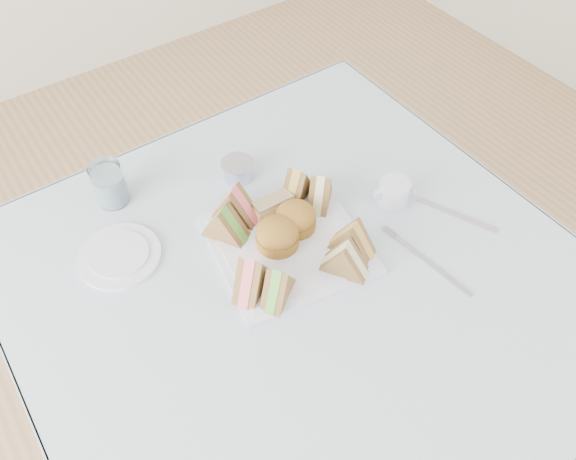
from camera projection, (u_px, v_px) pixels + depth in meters
floor at (297, 423)px, 1.63m from camera, size 4.00×4.00×0.00m
table at (298, 367)px, 1.35m from camera, size 0.90×0.90×0.74m
tablecloth at (301, 279)px, 1.06m from camera, size 1.02×1.02×0.01m
serving_plate at (288, 244)px, 1.10m from camera, size 0.33×0.33×0.01m
sandwich_fl_a at (251, 274)px, 1.00m from camera, size 0.10×0.09×0.08m
sandwich_fl_b at (278, 283)px, 0.99m from camera, size 0.09×0.08×0.08m
sandwich_fr_a at (353, 237)px, 1.06m from camera, size 0.08×0.10×0.08m
sandwich_fr_b at (345, 257)px, 1.03m from camera, size 0.09×0.10×0.08m
sandwich_bl_a at (225, 222)px, 1.08m from camera, size 0.08×0.10×0.08m
sandwich_bl_b at (235, 203)px, 1.11m from camera, size 0.09×0.11×0.09m
sandwich_br_a at (320, 190)px, 1.13m from camera, size 0.09×0.09×0.08m
sandwich_br_b at (297, 184)px, 1.15m from camera, size 0.10×0.08×0.08m
scone_left at (277, 235)px, 1.07m from camera, size 0.10×0.10×0.06m
scone_right at (296, 218)px, 1.10m from camera, size 0.10×0.10×0.05m
pastry_slice at (273, 206)px, 1.13m from camera, size 0.08×0.03×0.04m
side_plate at (120, 256)px, 1.09m from camera, size 0.18×0.18×0.01m
water_glass at (109, 184)px, 1.15m from camera, size 0.08×0.08×0.10m
tea_strainer at (238, 171)px, 1.21m from camera, size 0.08×0.08×0.04m
knife at (456, 215)px, 1.16m from camera, size 0.08×0.17×0.00m
fork at (432, 265)px, 1.07m from camera, size 0.03×0.18×0.00m
creamer_jug at (394, 193)px, 1.16m from camera, size 0.08×0.08×0.06m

